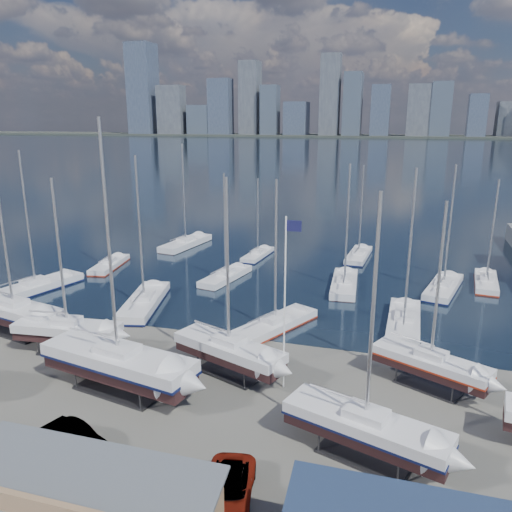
% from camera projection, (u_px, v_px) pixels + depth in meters
% --- Properties ---
extents(ground, '(1400.00, 1400.00, 0.00)m').
position_uv_depth(ground, '(203.00, 393.00, 36.51)').
color(ground, '#605E59').
rests_on(ground, ground).
extents(water, '(1400.00, 600.00, 0.40)m').
position_uv_depth(water, '(383.00, 151.00, 323.67)').
color(water, '#1A253D').
rests_on(water, ground).
extents(far_shore, '(1400.00, 80.00, 2.20)m').
position_uv_depth(far_shore, '(393.00, 136.00, 564.15)').
color(far_shore, '#2D332D').
rests_on(far_shore, ground).
extents(skyline, '(639.14, 43.80, 107.69)m').
position_uv_depth(skyline, '(388.00, 101.00, 550.44)').
color(skyline, '#475166').
rests_on(skyline, far_shore).
extents(sailboat_cradle_0, '(11.11, 5.22, 17.23)m').
position_uv_depth(sailboat_cradle_0, '(14.00, 312.00, 46.26)').
color(sailboat_cradle_0, '#2D2D33').
rests_on(sailboat_cradle_0, ground).
extents(sailboat_cradle_2, '(9.33, 3.47, 14.97)m').
position_uv_depth(sailboat_cradle_2, '(68.00, 330.00, 42.52)').
color(sailboat_cradle_2, '#2D2D33').
rests_on(sailboat_cradle_2, ground).
extents(sailboat_cradle_3, '(12.71, 5.74, 19.56)m').
position_uv_depth(sailboat_cradle_3, '(118.00, 363.00, 36.34)').
color(sailboat_cradle_3, '#2D2D33').
rests_on(sailboat_cradle_3, ground).
extents(sailboat_cradle_4, '(9.76, 5.87, 15.46)m').
position_uv_depth(sailboat_cradle_4, '(229.00, 350.00, 38.76)').
color(sailboat_cradle_4, '#2D2D33').
rests_on(sailboat_cradle_4, ground).
extents(sailboat_cradle_5, '(10.17, 5.72, 15.86)m').
position_uv_depth(sailboat_cradle_5, '(365.00, 427.00, 29.02)').
color(sailboat_cradle_5, '#2D2D33').
rests_on(sailboat_cradle_5, ground).
extents(sailboat_cradle_6, '(8.80, 5.97, 14.09)m').
position_uv_depth(sailboat_cradle_6, '(430.00, 364.00, 36.78)').
color(sailboat_cradle_6, '#2D2D33').
rests_on(sailboat_cradle_6, ground).
extents(sailboat_moored_0, '(6.16, 11.77, 16.95)m').
position_uv_depth(sailboat_moored_0, '(36.00, 289.00, 58.10)').
color(sailboat_moored_0, black).
rests_on(sailboat_moored_0, water).
extents(sailboat_moored_1, '(3.76, 8.97, 13.01)m').
position_uv_depth(sailboat_moored_1, '(110.00, 265.00, 67.43)').
color(sailboat_moored_1, black).
rests_on(sailboat_moored_1, water).
extents(sailboat_moored_2, '(4.76, 11.37, 16.65)m').
position_uv_depth(sailboat_moored_2, '(186.00, 245.00, 78.65)').
color(sailboat_moored_2, black).
rests_on(sailboat_moored_2, water).
extents(sailboat_moored_3, '(5.58, 11.61, 16.73)m').
position_uv_depth(sailboat_moored_3, '(144.00, 304.00, 53.38)').
color(sailboat_moored_3, black).
rests_on(sailboat_moored_3, water).
extents(sailboat_moored_4, '(4.32, 9.52, 13.88)m').
position_uv_depth(sailboat_moored_4, '(226.00, 277.00, 62.33)').
color(sailboat_moored_4, black).
rests_on(sailboat_moored_4, water).
extents(sailboat_moored_5, '(3.05, 8.20, 11.98)m').
position_uv_depth(sailboat_moored_5, '(258.00, 255.00, 72.50)').
color(sailboat_moored_5, black).
rests_on(sailboat_moored_5, water).
extents(sailboat_moored_6, '(6.94, 10.22, 14.97)m').
position_uv_depth(sailboat_moored_6, '(275.00, 326.00, 47.65)').
color(sailboat_moored_6, black).
rests_on(sailboat_moored_6, water).
extents(sailboat_moored_7, '(3.49, 10.32, 15.33)m').
position_uv_depth(sailboat_moored_7, '(344.00, 285.00, 59.31)').
color(sailboat_moored_7, black).
rests_on(sailboat_moored_7, water).
extents(sailboat_moored_8, '(3.34, 9.52, 13.98)m').
position_uv_depth(sailboat_moored_8, '(359.00, 256.00, 71.87)').
color(sailboat_moored_8, black).
rests_on(sailboat_moored_8, water).
extents(sailboat_moored_9, '(3.24, 10.64, 15.95)m').
position_uv_depth(sailboat_moored_9, '(404.00, 323.00, 48.26)').
color(sailboat_moored_9, black).
rests_on(sailboat_moored_9, water).
extents(sailboat_moored_10, '(5.29, 10.64, 15.32)m').
position_uv_depth(sailboat_moored_10, '(443.00, 289.00, 58.14)').
color(sailboat_moored_10, black).
rests_on(sailboat_moored_10, water).
extents(sailboat_moored_11, '(3.42, 9.15, 13.37)m').
position_uv_depth(sailboat_moored_11, '(486.00, 283.00, 60.23)').
color(sailboat_moored_11, black).
rests_on(sailboat_moored_11, water).
extents(car_b, '(5.10, 3.08, 1.59)m').
position_uv_depth(car_b, '(75.00, 439.00, 29.98)').
color(car_b, gray).
rests_on(car_b, ground).
extents(car_c, '(3.49, 5.80, 1.51)m').
position_uv_depth(car_c, '(228.00, 490.00, 25.93)').
color(car_c, gray).
rests_on(car_c, ground).
extents(flagpole, '(1.14, 0.12, 13.01)m').
position_uv_depth(flagpole, '(286.00, 292.00, 35.39)').
color(flagpole, white).
rests_on(flagpole, ground).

